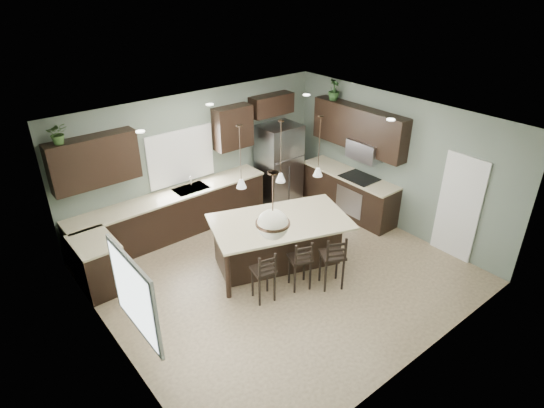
{
  "coord_description": "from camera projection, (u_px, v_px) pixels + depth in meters",
  "views": [
    {
      "loc": [
        -4.37,
        -5.12,
        5.02
      ],
      "look_at": [
        0.1,
        0.4,
        1.25
      ],
      "focal_mm": 30.0,
      "sensor_mm": 36.0,
      "label": 1
    }
  ],
  "objects": [
    {
      "name": "microwave",
      "position": [
        365.0,
        150.0,
        9.53
      ],
      "size": [
        0.4,
        0.75,
        0.4
      ],
      "primitive_type": "cube",
      "color": "gray",
      "rests_on": "right_upper_cabs"
    },
    {
      "name": "back_upper_right",
      "position": [
        233.0,
        127.0,
        9.6
      ],
      "size": [
        0.85,
        0.34,
        0.9
      ],
      "primitive_type": "cube",
      "color": "black",
      "rests_on": "room_shell"
    },
    {
      "name": "cooktop",
      "position": [
        359.0,
        178.0,
        9.75
      ],
      "size": [
        0.58,
        0.75,
        0.02
      ],
      "primitive_type": "cube",
      "color": "black",
      "rests_on": "right_countertop"
    },
    {
      "name": "pantry_door",
      "position": [
        459.0,
        208.0,
        8.41
      ],
      "size": [
        0.04,
        0.82,
        2.04
      ],
      "primitive_type": "cube",
      "color": "white",
      "rests_on": "ground"
    },
    {
      "name": "refrigerator",
      "position": [
        279.0,
        164.0,
        10.47
      ],
      "size": [
        0.9,
        0.74,
        1.85
      ],
      "primitive_type": "cube",
      "color": "gray",
      "rests_on": "ground"
    },
    {
      "name": "faucet",
      "position": [
        191.0,
        183.0,
        9.21
      ],
      "size": [
        0.02,
        0.02,
        0.28
      ],
      "primitive_type": "cylinder",
      "color": "silver",
      "rests_on": "back_countertop"
    },
    {
      "name": "pendant_center",
      "position": [
        281.0,
        152.0,
        7.54
      ],
      "size": [
        0.17,
        0.17,
        1.1
      ],
      "primitive_type": null,
      "color": "white",
      "rests_on": "room_shell"
    },
    {
      "name": "room_shell",
      "position": [
        283.0,
        191.0,
        7.5
      ],
      "size": [
        6.0,
        6.0,
        6.0
      ],
      "color": "slate",
      "rests_on": "ground"
    },
    {
      "name": "right_upper_cabs",
      "position": [
        359.0,
        128.0,
        9.55
      ],
      "size": [
        0.34,
        2.35,
        0.9
      ],
      "primitive_type": "cube",
      "color": "black",
      "rests_on": "room_shell"
    },
    {
      "name": "wall_oven_front",
      "position": [
        348.0,
        202.0,
        9.83
      ],
      "size": [
        0.01,
        0.72,
        0.6
      ],
      "primitive_type": "cube",
      "color": "gray",
      "rests_on": "right_lower_cabs"
    },
    {
      "name": "chandelier",
      "position": [
        273.0,
        206.0,
        5.71
      ],
      "size": [
        0.45,
        0.45,
        0.96
      ],
      "primitive_type": null,
      "color": "beige",
      "rests_on": "room_shell"
    },
    {
      "name": "plant_back_left",
      "position": [
        58.0,
        133.0,
        7.37
      ],
      "size": [
        0.39,
        0.36,
        0.36
      ],
      "primitive_type": "imported",
      "rotation": [
        0.0,
        0.0,
        -0.25
      ],
      "color": "#355625",
      "rests_on": "back_upper_left"
    },
    {
      "name": "ground",
      "position": [
        282.0,
        274.0,
        8.3
      ],
      "size": [
        6.0,
        6.0,
        0.0
      ],
      "primitive_type": "plane",
      "color": "#9E8466",
      "rests_on": "ground"
    },
    {
      "name": "sink_inset",
      "position": [
        191.0,
        189.0,
        9.3
      ],
      "size": [
        0.7,
        0.45,
        0.01
      ],
      "primitive_type": "cube",
      "color": "gray",
      "rests_on": "back_countertop"
    },
    {
      "name": "window_left",
      "position": [
        133.0,
        296.0,
        5.36
      ],
      "size": [
        0.02,
        1.1,
        1.0
      ],
      "primitive_type": "cube",
      "color": "white",
      "rests_on": "room_shell"
    },
    {
      "name": "left_return_cabs",
      "position": [
        97.0,
        266.0,
        7.75
      ],
      "size": [
        0.6,
        0.9,
        0.9
      ],
      "primitive_type": "cube",
      "color": "black",
      "rests_on": "ground"
    },
    {
      "name": "back_lower_cabs",
      "position": [
        173.0,
        216.0,
        9.29
      ],
      "size": [
        4.2,
        0.6,
        0.9
      ],
      "primitive_type": "cube",
      "color": "black",
      "rests_on": "ground"
    },
    {
      "name": "right_lower_cabs",
      "position": [
        349.0,
        194.0,
        10.19
      ],
      "size": [
        0.6,
        2.35,
        0.9
      ],
      "primitive_type": "cube",
      "color": "black",
      "rests_on": "ground"
    },
    {
      "name": "back_countertop",
      "position": [
        171.0,
        196.0,
        9.06
      ],
      "size": [
        4.2,
        0.66,
        0.04
      ],
      "primitive_type": "cube",
      "color": "beige",
      "rests_on": "back_lower_cabs"
    },
    {
      "name": "right_countertop",
      "position": [
        350.0,
        175.0,
        9.95
      ],
      "size": [
        0.66,
        2.35,
        0.04
      ],
      "primitive_type": "cube",
      "color": "beige",
      "rests_on": "right_lower_cabs"
    },
    {
      "name": "pendant_right",
      "position": [
        319.0,
        147.0,
        7.75
      ],
      "size": [
        0.17,
        0.17,
        1.1
      ],
      "primitive_type": null,
      "color": "silver",
      "rests_on": "room_shell"
    },
    {
      "name": "serving_dish",
      "position": [
        270.0,
        219.0,
        8.07
      ],
      "size": [
        0.24,
        0.24,
        0.14
      ],
      "primitive_type": "cylinder",
      "color": "silver",
      "rests_on": "kitchen_island"
    },
    {
      "name": "kitchen_island",
      "position": [
        280.0,
        242.0,
        8.38
      ],
      "size": [
        2.79,
        2.13,
        0.92
      ],
      "primitive_type": "cube",
      "rotation": [
        0.0,
        0.0,
        -0.34
      ],
      "color": "black",
      "rests_on": "ground"
    },
    {
      "name": "fridge_header",
      "position": [
        271.0,
        105.0,
        10.04
      ],
      "size": [
        1.05,
        0.34,
        0.45
      ],
      "primitive_type": "cube",
      "color": "black",
      "rests_on": "room_shell"
    },
    {
      "name": "bar_stool_center",
      "position": [
        300.0,
        263.0,
        7.76
      ],
      "size": [
        0.46,
        0.46,
        0.97
      ],
      "primitive_type": "cube",
      "rotation": [
        0.0,
        0.0,
        -0.36
      ],
      "color": "black",
      "rests_on": "ground"
    },
    {
      "name": "back_upper_left",
      "position": [
        94.0,
        161.0,
        7.96
      ],
      "size": [
        1.55,
        0.34,
        0.9
      ],
      "primitive_type": "cube",
      "color": "black",
      "rests_on": "room_shell"
    },
    {
      "name": "bar_stool_right",
      "position": [
        332.0,
        260.0,
        7.77
      ],
      "size": [
        0.52,
        0.52,
        1.05
      ],
      "primitive_type": "cube",
      "rotation": [
        0.0,
        0.0,
        -0.47
      ],
      "color": "black",
      "rests_on": "ground"
    },
    {
      "name": "bar_stool_left",
      "position": [
        263.0,
        275.0,
        7.47
      ],
      "size": [
        0.42,
        0.42,
        0.96
      ],
      "primitive_type": "cube",
      "rotation": [
        0.0,
        0.0,
        -0.21
      ],
      "color": "black",
      "rests_on": "ground"
    },
    {
      "name": "pendant_left",
      "position": [
        240.0,
        157.0,
        7.33
      ],
      "size": [
        0.17,
        0.17,
        1.1
      ],
      "primitive_type": null,
      "color": "white",
      "rests_on": "room_shell"
    },
    {
      "name": "window_back",
      "position": [
        181.0,
        156.0,
        9.22
      ],
      "size": [
        1.35,
        0.02,
        1.0
      ],
      "primitive_type": "cube",
      "color": "white",
      "rests_on": "room_shell"
    },
    {
      "name": "left_return_countertop",
      "position": [
        93.0,
        242.0,
        7.54
      ],
      "size": [
        0.66,
        0.96,
        0.04
      ],
      "primitive_type": "cube",
      "color": "beige",
      "rests_on": "left_return_cabs"
    },
    {
      "name": "plant_right_wall",
      "position": [
        334.0,
        90.0,
        9.73
      ],
      "size": [
        0.31,
        0.31,
        0.44
      ],
      "primitive_type": "imported",
      "rotation": [
        0.0,
        0.0,
        0.31
      ],
      "color": "#264A20",
      "rests_on": "right_upper_cabs"
    }
  ]
}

